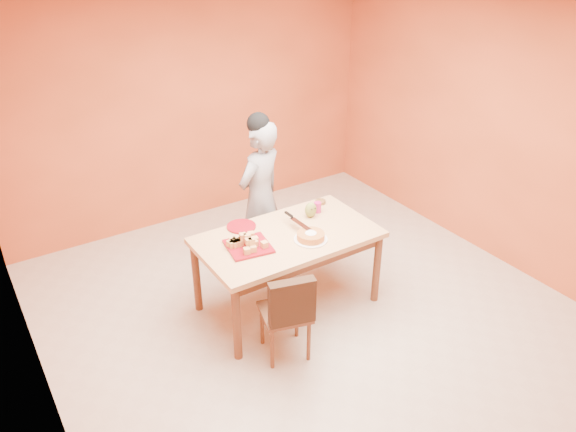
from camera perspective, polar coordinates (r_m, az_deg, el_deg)
floor at (r=5.24m, az=2.91°, el=-10.45°), size 5.00×5.00×0.00m
ceiling at (r=4.12m, az=3.87°, el=20.22°), size 5.00×5.00×0.00m
wall_back at (r=6.56m, az=-9.73°, el=10.90°), size 4.50×0.00×4.50m
wall_left at (r=3.82m, az=-25.45°, el=-5.16°), size 0.00×5.00×5.00m
wall_right at (r=6.03m, az=21.16°, el=7.78°), size 0.00×5.00×5.00m
dining_table at (r=5.04m, az=-0.04°, el=-2.89°), size 1.60×0.90×0.76m
dining_chair at (r=4.62m, az=-0.19°, el=-9.64°), size 0.48×0.54×0.84m
pastry_pile at (r=4.79m, az=-4.06°, el=-2.44°), size 0.32×0.32×0.11m
person at (r=5.60m, az=-2.83°, el=1.95°), size 0.68×0.56×1.58m
pastry_platter at (r=4.82m, az=-4.03°, el=-3.09°), size 0.41×0.41×0.02m
red_dinner_plate at (r=5.13m, az=-4.76°, el=-1.05°), size 0.35×0.35×0.02m
white_cake_plate at (r=4.92m, az=2.32°, el=-2.39°), size 0.37×0.37×0.01m
sponge_cake at (r=4.90m, az=2.33°, el=-2.05°), size 0.32×0.32×0.06m
cake_server at (r=5.02m, az=1.26°, el=-0.80°), size 0.06×0.27×0.01m
egg_ornament at (r=5.26m, az=2.32°, el=0.63°), size 0.14×0.13×0.15m
magenta_glass at (r=5.35m, az=3.02°, el=0.89°), size 0.09×0.09×0.10m
checker_tin at (r=5.54m, az=3.31°, el=1.45°), size 0.14×0.14×0.03m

